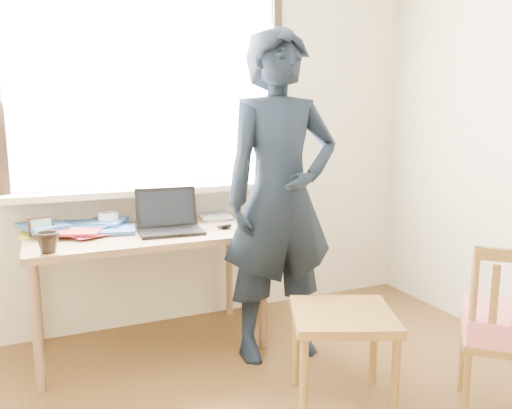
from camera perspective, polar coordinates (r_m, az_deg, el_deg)
name	(u,v)px	position (r m, az deg, el deg)	size (l,w,h in m)	color
room_shell	(318,43)	(1.73, 7.09, 17.83)	(3.52, 4.02, 2.61)	beige
desk	(147,244)	(3.05, -12.32, -4.46)	(1.35, 0.68, 0.72)	brown
laptop	(169,221)	(3.02, -9.92, -1.91)	(0.38, 0.32, 0.25)	black
mug_white	(109,220)	(3.19, -16.50, -1.72)	(0.13, 0.13, 0.10)	white
mug_dark	(48,242)	(2.72, -22.68, -4.01)	(0.11, 0.11, 0.11)	black
mouse	(224,226)	(3.05, -3.63, -2.45)	(0.09, 0.06, 0.04)	black
desk_clutter	(89,224)	(3.22, -18.59, -2.17)	(0.79, 0.55, 0.04)	maroon
book_a	(71,227)	(3.23, -20.36, -2.47)	(0.20, 0.27, 0.03)	white
book_b	(200,216)	(3.40, -6.36, -1.36)	(0.20, 0.27, 0.02)	white
picture_frame	(41,228)	(3.07, -23.33, -2.49)	(0.14, 0.05, 0.11)	black
work_chair	(343,327)	(2.49, 9.88, -13.58)	(0.61, 0.60, 0.48)	olive
side_chair	(509,328)	(2.61, 26.92, -12.45)	(0.55, 0.55, 0.85)	olive
person	(281,198)	(2.85, 2.83, 0.76)	(0.69, 0.45, 1.88)	black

